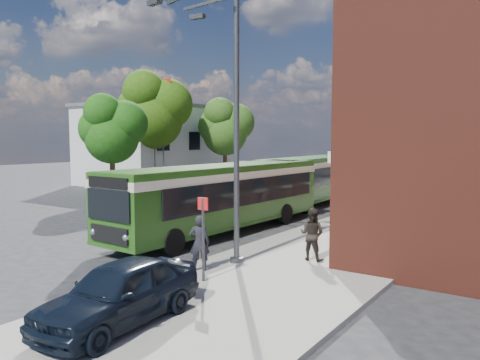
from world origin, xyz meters
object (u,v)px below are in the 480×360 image
Objects in this scene: street_lamp at (227,119)px; bus_rear at (310,176)px; parked_car at (120,292)px; bus_front at (223,192)px.

street_lamp is 15.14m from bus_rear.
street_lamp is 6.97m from parked_car.
street_lamp reaches higher than parked_car.
street_lamp is 0.87× the size of bus_rear.
bus_front is (-3.31, 4.20, -2.96)m from street_lamp.
parked_car is at bearing -75.15° from bus_rear.
bus_front is at bearing 110.33° from parked_car.
bus_front is at bearing -85.74° from bus_rear.
bus_rear is at bearing 100.44° from parked_car.
bus_front is 1.22× the size of bus_rear.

